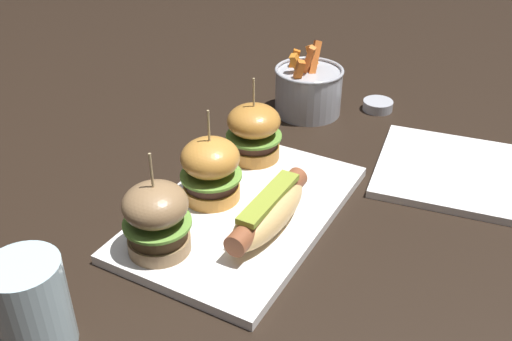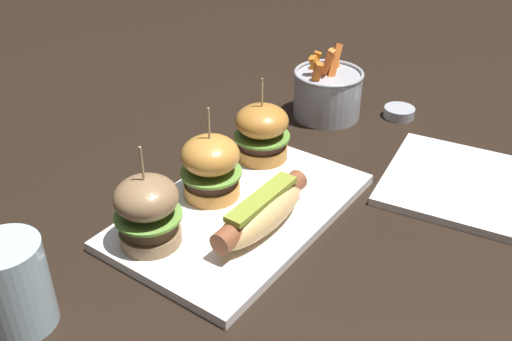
% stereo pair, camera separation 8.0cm
% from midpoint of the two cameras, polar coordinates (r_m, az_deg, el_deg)
% --- Properties ---
extents(ground_plane, '(3.00, 3.00, 0.00)m').
position_cam_midpoint_polar(ground_plane, '(0.81, 1.36, -4.45)').
color(ground_plane, black).
extents(platter_main, '(0.36, 0.23, 0.01)m').
position_cam_midpoint_polar(platter_main, '(0.80, 1.37, -4.05)').
color(platter_main, white).
rests_on(platter_main, ground).
extents(hot_dog, '(0.18, 0.06, 0.05)m').
position_cam_midpoint_polar(hot_dog, '(0.74, 3.66, -4.17)').
color(hot_dog, '#E0B26C').
rests_on(hot_dog, platter_main).
extents(slider_left, '(0.08, 0.08, 0.14)m').
position_cam_midpoint_polar(slider_left, '(0.71, -7.51, -4.08)').
color(slider_left, '#96734D').
rests_on(slider_left, platter_main).
extents(slider_center, '(0.09, 0.09, 0.14)m').
position_cam_midpoint_polar(slider_center, '(0.79, -1.79, 0.20)').
color(slider_center, gold).
rests_on(slider_center, platter_main).
extents(slider_right, '(0.09, 0.09, 0.13)m').
position_cam_midpoint_polar(slider_right, '(0.89, 3.17, 3.76)').
color(slider_right, '#BF7D33').
rests_on(slider_right, platter_main).
extents(fries_bucket, '(0.12, 0.12, 0.13)m').
position_cam_midpoint_polar(fries_bucket, '(1.06, 9.22, 7.55)').
color(fries_bucket, '#A8AAB2').
rests_on(fries_bucket, ground).
extents(sauce_ramekin, '(0.06, 0.06, 0.02)m').
position_cam_midpoint_polar(sauce_ramekin, '(1.10, 16.00, 5.52)').
color(sauce_ramekin, '#A8AAB2').
rests_on(sauce_ramekin, ground).
extents(side_plate, '(0.25, 0.25, 0.01)m').
position_cam_midpoint_polar(side_plate, '(0.93, 22.03, -1.28)').
color(side_plate, white).
rests_on(side_plate, ground).
extents(water_glass, '(0.08, 0.08, 0.11)m').
position_cam_midpoint_polar(water_glass, '(0.65, -19.60, -10.80)').
color(water_glass, silver).
rests_on(water_glass, ground).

